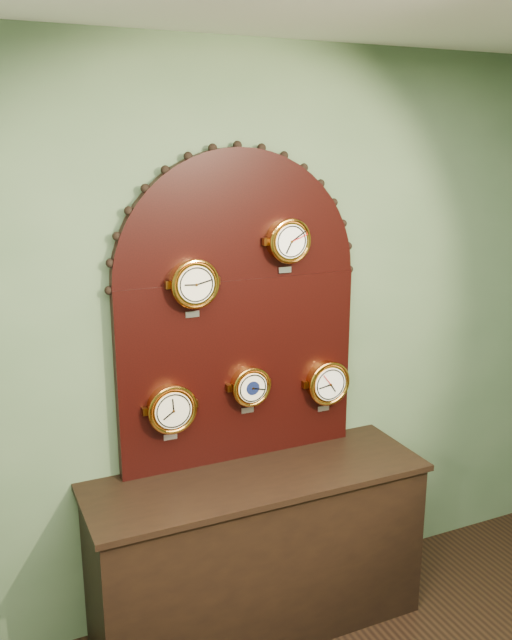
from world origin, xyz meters
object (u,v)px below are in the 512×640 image
display_board (239,301)px  tide_clock (327,383)px  arabic_clock (288,241)px  shop_counter (258,554)px  roman_clock (194,283)px  hygrometer (171,409)px  barometer (250,386)px

display_board → tide_clock: size_ratio=5.41×
arabic_clock → tide_clock: bearing=-0.1°
shop_counter → tide_clock: (0.46, 0.15, 0.77)m
roman_clock → hygrometer: bearing=-179.9°
display_board → arabic_clock: (0.23, -0.07, 0.28)m
display_board → barometer: (0.03, -0.07, -0.41)m
roman_clock → tide_clock: size_ratio=0.98×
arabic_clock → hygrometer: bearing=-179.9°
arabic_clock → tide_clock: size_ratio=0.93×
shop_counter → hygrometer: (-0.37, 0.15, 0.77)m
roman_clock → arabic_clock: arabic_clock is taller
display_board → hygrometer: (-0.37, -0.07, -0.46)m
display_board → tide_clock: display_board is taller
display_board → arabic_clock: display_board is taller
roman_clock → barometer: size_ratio=1.11×
tide_clock → display_board: bearing=171.7°
arabic_clock → barometer: (-0.20, 0.00, -0.69)m
hygrometer → tide_clock: bearing=0.0°
shop_counter → hygrometer: bearing=157.2°
barometer → display_board: bearing=114.0°
display_board → barometer: bearing=-66.0°
arabic_clock → barometer: size_ratio=1.06×
roman_clock → tide_clock: bearing=-0.0°
display_board → hygrometer: size_ratio=5.36×
display_board → shop_counter: bearing=-90.0°
tide_clock → shop_counter: bearing=-161.5°
display_board → roman_clock: display_board is taller
arabic_clock → tide_clock: arabic_clock is taller
shop_counter → hygrometer: hygrometer is taller
display_board → barometer: size_ratio=6.15×
shop_counter → roman_clock: 1.37m
arabic_clock → hygrometer: size_ratio=0.92×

